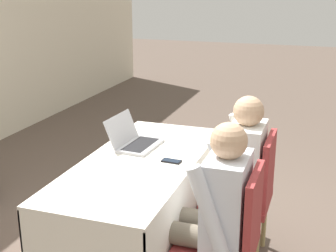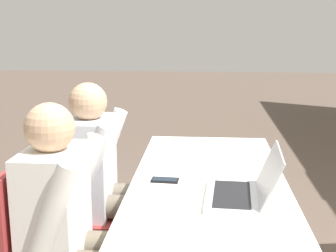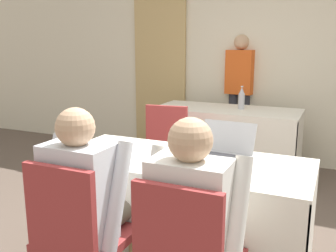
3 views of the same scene
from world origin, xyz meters
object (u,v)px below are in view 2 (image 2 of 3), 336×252
chair_near_left (87,203)px  laptop (243,190)px  person_white_shirt (73,224)px  person_checkered_shirt (105,176)px  cell_phone (165,180)px

chair_near_left → laptop: bearing=-124.3°
chair_near_left → person_white_shirt: size_ratio=0.78×
laptop → person_checkered_shirt: (-0.54, -0.69, -0.14)m
laptop → chair_near_left: laptop is taller
person_checkered_shirt → cell_phone: bearing=-134.1°
cell_phone → chair_near_left: chair_near_left is taller
cell_phone → chair_near_left: size_ratio=0.14×
laptop → cell_phone: bearing=-116.7°
cell_phone → chair_near_left: bearing=-123.1°
person_checkered_shirt → person_white_shirt: size_ratio=1.00×
person_checkered_shirt → chair_near_left: bearing=90.0°
laptop → chair_near_left: size_ratio=0.42×
cell_phone → person_checkered_shirt: person_checkered_shirt is taller
person_checkered_shirt → person_white_shirt: 0.61m
cell_phone → laptop: bearing=63.6°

